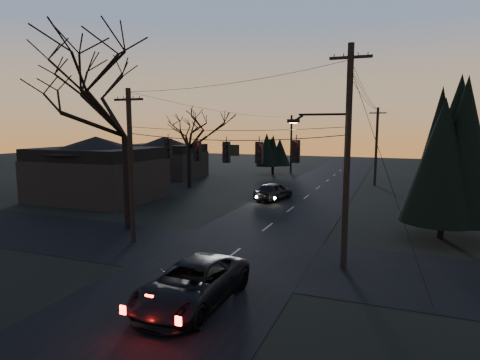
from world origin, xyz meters
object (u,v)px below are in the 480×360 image
at_px(bare_tree_left, 124,98).
at_px(evergreen_right, 446,158).
at_px(utility_pole_far_r, 375,185).
at_px(sedan_oncoming_a, 273,191).
at_px(utility_pole_far_l, 291,173).
at_px(utility_pole_left, 134,242).
at_px(suv_near, 192,284).
at_px(utility_pole_right, 343,269).

height_order(bare_tree_left, evergreen_right, bare_tree_left).
relative_size(utility_pole_far_r, sedan_oncoming_a, 1.83).
relative_size(utility_pole_far_r, utility_pole_far_l, 1.06).
relative_size(utility_pole_far_r, evergreen_right, 1.04).
bearing_deg(utility_pole_far_l, evergreen_right, -60.66).
height_order(utility_pole_far_r, evergreen_right, evergreen_right).
xyz_separation_m(utility_pole_left, utility_pole_far_l, (0.00, 36.00, 0.00)).
bearing_deg(utility_pole_far_l, utility_pole_left, -90.00).
bearing_deg(evergreen_right, sedan_oncoming_a, 147.01).
bearing_deg(suv_near, bare_tree_left, 139.87).
bearing_deg(sedan_oncoming_a, utility_pole_far_l, -68.43).
distance_m(bare_tree_left, suv_near, 14.22).
height_order(utility_pole_far_r, bare_tree_left, bare_tree_left).
height_order(utility_pole_far_r, suv_near, utility_pole_far_r).
bearing_deg(sedan_oncoming_a, bare_tree_left, 77.91).
bearing_deg(utility_pole_far_l, utility_pole_far_r, -34.82).
bearing_deg(utility_pole_far_r, utility_pole_left, -112.33).
distance_m(utility_pole_far_r, bare_tree_left, 30.14).
height_order(utility_pole_left, utility_pole_far_l, utility_pole_left).
xyz_separation_m(evergreen_right, sedan_oncoming_a, (-12.55, 8.15, -3.88)).
bearing_deg(utility_pole_right, utility_pole_left, 180.00).
xyz_separation_m(utility_pole_right, suv_near, (-4.70, -5.81, 0.77)).
bearing_deg(utility_pole_far_r, utility_pole_right, -90.00).
height_order(utility_pole_left, utility_pole_far_r, same).
height_order(utility_pole_left, suv_near, utility_pole_left).
distance_m(utility_pole_right, utility_pole_far_l, 37.79).
bearing_deg(utility_pole_right, utility_pole_far_l, 107.72).
height_order(utility_pole_far_l, evergreen_right, evergreen_right).
height_order(utility_pole_right, utility_pole_left, utility_pole_right).
bearing_deg(utility_pole_left, utility_pole_far_r, 67.67).
bearing_deg(evergreen_right, utility_pole_far_r, 102.65).
relative_size(utility_pole_left, suv_near, 1.53).
relative_size(utility_pole_left, evergreen_right, 1.04).
distance_m(utility_pole_left, suv_near, 8.98).
height_order(utility_pole_right, sedan_oncoming_a, utility_pole_right).
distance_m(utility_pole_left, utility_pole_far_r, 30.27).
relative_size(utility_pole_right, sedan_oncoming_a, 2.15).
distance_m(utility_pole_far_r, evergreen_right, 21.77).
distance_m(utility_pole_right, utility_pole_far_r, 28.00).
bearing_deg(utility_pole_far_r, bare_tree_left, -118.01).
xyz_separation_m(utility_pole_far_r, suv_near, (-4.70, -33.81, 0.77)).
height_order(evergreen_right, sedan_oncoming_a, evergreen_right).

